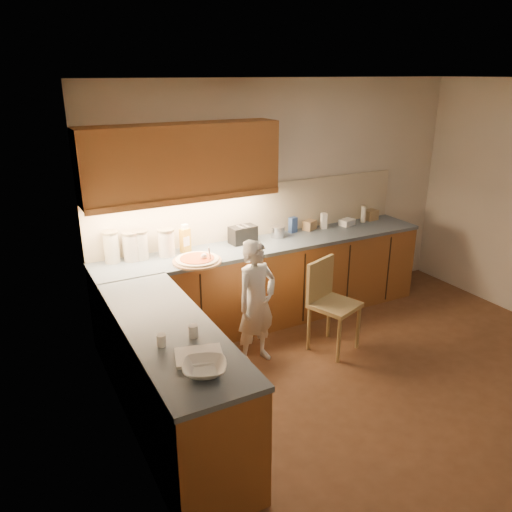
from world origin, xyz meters
name	(u,v)px	position (x,y,z in m)	size (l,w,h in m)	color
room	(419,205)	(0.00, 0.00, 1.68)	(4.54, 4.50, 2.62)	#52301C
l_counter	(243,308)	(-0.92, 1.25, 0.46)	(3.77, 2.62, 0.92)	#94592B
backsplash	(256,210)	(-0.38, 1.99, 1.21)	(3.75, 0.02, 0.58)	beige
upper_cabinets	(182,161)	(-1.27, 1.82, 1.85)	(1.95, 0.36, 0.73)	#94592B
pizza_on_board	(197,260)	(-1.28, 1.51, 0.94)	(0.48, 0.48, 0.19)	tan
child	(256,303)	(-0.91, 0.99, 0.61)	(0.45, 0.29, 1.23)	silver
wooden_chair	(329,299)	(-0.15, 0.89, 0.54)	(0.53, 0.53, 0.93)	tan
mixing_bowl	(204,368)	(-1.95, -0.29, 0.95)	(0.27, 0.27, 0.07)	white
canister_a	(111,247)	(-2.00, 1.90, 1.08)	(0.16, 0.16, 0.31)	beige
canister_b	(131,246)	(-1.82, 1.86, 1.07)	(0.17, 0.17, 0.29)	beige
canister_c	(140,245)	(-1.73, 1.85, 1.07)	(0.16, 0.16, 0.29)	silver
canister_d	(166,242)	(-1.48, 1.82, 1.06)	(0.17, 0.17, 0.28)	white
oil_jug	(185,239)	(-1.27, 1.84, 1.05)	(0.12, 0.10, 0.29)	gold
toaster	(243,235)	(-0.63, 1.82, 1.01)	(0.30, 0.19, 0.19)	black
steel_pot	(278,232)	(-0.20, 1.82, 0.98)	(0.17, 0.17, 0.13)	#B8B8BD
blue_box	(293,225)	(0.05, 1.89, 1.01)	(0.09, 0.06, 0.18)	#304D91
card_box_a	(310,225)	(0.27, 1.89, 0.97)	(0.15, 0.11, 0.11)	#A68459
white_bottle	(324,221)	(0.44, 1.84, 1.01)	(0.06, 0.06, 0.19)	white
flat_pack	(347,222)	(0.77, 1.83, 0.96)	(0.18, 0.13, 0.07)	white
tall_jar	(363,214)	(1.03, 1.84, 1.02)	(0.07, 0.07, 0.21)	white
card_box_b	(371,215)	(1.18, 1.88, 0.98)	(0.16, 0.12, 0.12)	tan
dough_cloth	(199,356)	(-1.91, -0.10, 0.93)	(0.30, 0.24, 0.02)	white
spice_jar_a	(161,340)	(-2.08, 0.15, 0.96)	(0.06, 0.06, 0.08)	silver
spice_jar_b	(193,331)	(-1.85, 0.16, 0.96)	(0.07, 0.07, 0.09)	silver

